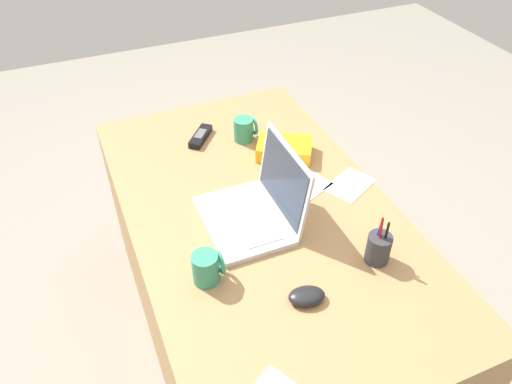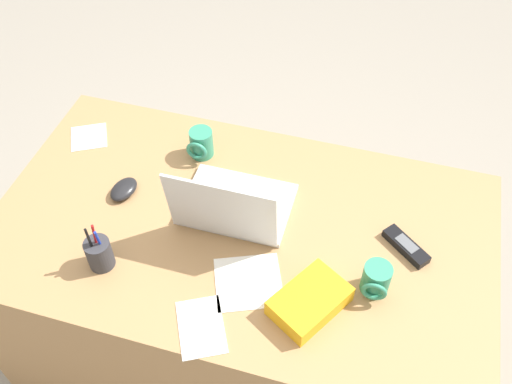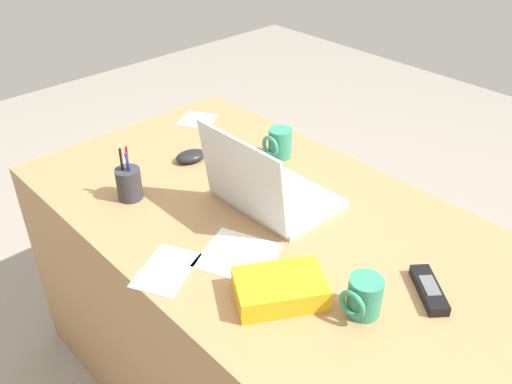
{
  "view_description": "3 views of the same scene",
  "coord_description": "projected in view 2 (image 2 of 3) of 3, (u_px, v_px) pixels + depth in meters",
  "views": [
    {
      "loc": [
        1.08,
        -0.47,
        1.79
      ],
      "look_at": [
        0.0,
        -0.02,
        0.81
      ],
      "focal_mm": 34.97,
      "sensor_mm": 36.0,
      "label": 1
    },
    {
      "loc": [
        -0.32,
        0.95,
        2.0
      ],
      "look_at": [
        -0.03,
        -0.07,
        0.81
      ],
      "focal_mm": 40.02,
      "sensor_mm": 36.0,
      "label": 2
    },
    {
      "loc": [
        -0.85,
        0.83,
        1.58
      ],
      "look_at": [
        0.05,
        -0.0,
        0.77
      ],
      "focal_mm": 38.43,
      "sensor_mm": 36.0,
      "label": 3
    }
  ],
  "objects": [
    {
      "name": "paper_note_right",
      "position": [
        89.0,
        137.0,
        1.86
      ],
      "size": [
        0.16,
        0.16,
        0.0
      ],
      "primitive_type": "cube",
      "rotation": [
        0.0,
        0.0,
        0.49
      ],
      "color": "white",
      "rests_on": "desk"
    },
    {
      "name": "snack_bag",
      "position": [
        310.0,
        301.0,
        1.43
      ],
      "size": [
        0.21,
        0.23,
        0.05
      ],
      "primitive_type": "cube",
      "rotation": [
        0.0,
        0.0,
        -0.54
      ],
      "color": "#F2AD19",
      "rests_on": "desk"
    },
    {
      "name": "coffee_mug_white",
      "position": [
        376.0,
        280.0,
        1.45
      ],
      "size": [
        0.07,
        0.09,
        0.09
      ],
      "color": "#338C6B",
      "rests_on": "desk"
    },
    {
      "name": "paper_note_near_laptop",
      "position": [
        248.0,
        282.0,
        1.5
      ],
      "size": [
        0.22,
        0.22,
        0.0
      ],
      "primitive_type": "cube",
      "rotation": [
        0.0,
        0.0,
        0.39
      ],
      "color": "white",
      "rests_on": "desk"
    },
    {
      "name": "paper_note_left",
      "position": [
        202.0,
        327.0,
        1.41
      ],
      "size": [
        0.17,
        0.2,
        0.0
      ],
      "primitive_type": "cube",
      "rotation": [
        0.0,
        0.0,
        0.48
      ],
      "color": "white",
      "rests_on": "desk"
    },
    {
      "name": "computer_mouse",
      "position": [
        124.0,
        189.0,
        1.69
      ],
      "size": [
        0.08,
        0.11,
        0.03
      ],
      "primitive_type": "ellipsoid",
      "rotation": [
        0.0,
        0.0,
        -0.2
      ],
      "color": "black",
      "rests_on": "desk"
    },
    {
      "name": "cordless_phone",
      "position": [
        406.0,
        246.0,
        1.56
      ],
      "size": [
        0.14,
        0.12,
        0.03
      ],
      "color": "black",
      "rests_on": "desk"
    },
    {
      "name": "laptop",
      "position": [
        232.0,
        206.0,
        1.61
      ],
      "size": [
        0.31,
        0.27,
        0.24
      ],
      "color": "silver",
      "rests_on": "desk"
    },
    {
      "name": "pen_holder",
      "position": [
        99.0,
        253.0,
        1.5
      ],
      "size": [
        0.07,
        0.07,
        0.16
      ],
      "color": "#333338",
      "rests_on": "desk"
    },
    {
      "name": "coffee_mug_tall",
      "position": [
        201.0,
        144.0,
        1.78
      ],
      "size": [
        0.07,
        0.08,
        0.09
      ],
      "color": "#338C6B",
      "rests_on": "desk"
    },
    {
      "name": "ground_plane",
      "position": [
        244.0,
        344.0,
        2.16
      ],
      "size": [
        6.0,
        6.0,
        0.0
      ],
      "primitive_type": "plane",
      "color": "gray"
    },
    {
      "name": "desk",
      "position": [
        242.0,
        294.0,
        1.89
      ],
      "size": [
        1.43,
        0.82,
        0.72
      ],
      "primitive_type": "cube",
      "color": "#A87C4F",
      "rests_on": "ground"
    }
  ]
}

